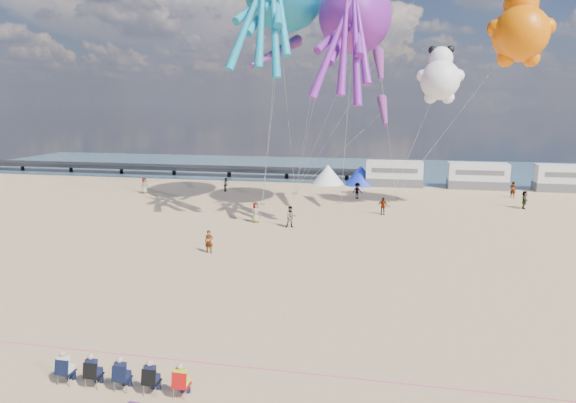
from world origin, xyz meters
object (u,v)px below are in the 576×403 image
at_px(motorhome_1, 478,176).
at_px(beachgoer_0, 144,186).
at_px(motorhome_0, 394,174).
at_px(beachgoer_6, 256,212).
at_px(sandbag_a, 262,204).
at_px(beachgoer_2, 357,191).
at_px(beachgoer_5, 513,190).
at_px(motorhome_2, 566,178).
at_px(beachgoer_7, 226,185).
at_px(windsock_mid, 380,65).
at_px(sandbag_c, 388,206).
at_px(windsock_left, 276,52).
at_px(beachgoer_1, 291,217).
at_px(windsock_right, 384,111).
at_px(beachgoer_4, 525,200).
at_px(kite_panda, 440,80).
at_px(spectator_row, 123,372).
at_px(sandbag_e, 295,193).
at_px(sandbag_d, 396,199).
at_px(kite_teddy_orange, 520,34).
at_px(standing_person, 209,242).
at_px(beachgoer_3, 383,206).
at_px(tent_white, 328,174).
at_px(sandbag_b, 341,203).
at_px(tent_blue, 361,175).
at_px(kite_octopus_purple, 355,17).

distance_m(motorhome_1, beachgoer_0, 38.03).
bearing_deg(motorhome_0, beachgoer_6, -117.55).
bearing_deg(sandbag_a, beachgoer_0, 164.51).
height_order(motorhome_0, beachgoer_2, motorhome_0).
bearing_deg(beachgoer_5, beachgoer_0, 35.69).
relative_size(motorhome_2, beachgoer_2, 3.94).
xyz_separation_m(beachgoer_7, windsock_mid, (16.88, -9.72, 12.18)).
relative_size(motorhome_2, sandbag_c, 13.20).
xyz_separation_m(beachgoer_0, sandbag_a, (14.43, -4.00, -0.76)).
bearing_deg(windsock_mid, beachgoer_0, 160.22).
xyz_separation_m(motorhome_2, beachgoer_6, (-30.34, -21.74, -0.64)).
bearing_deg(sandbag_a, beachgoer_6, -80.15).
bearing_deg(sandbag_c, motorhome_1, 52.51).
bearing_deg(windsock_left, motorhome_1, 59.38).
distance_m(beachgoer_1, windsock_right, 12.74).
xyz_separation_m(motorhome_2, beachgoer_4, (-6.94, -11.25, -0.65)).
relative_size(kite_panda, windsock_left, 0.73).
height_order(spectator_row, sandbag_e, spectator_row).
bearing_deg(windsock_mid, windsock_left, 169.67).
distance_m(motorhome_0, motorhome_2, 19.00).
relative_size(sandbag_d, sandbag_e, 1.00).
bearing_deg(windsock_left, beachgoer_0, -179.74).
bearing_deg(windsock_left, windsock_right, 22.69).
xyz_separation_m(motorhome_1, beachgoer_0, (-36.50, -10.65, -0.63)).
bearing_deg(kite_teddy_orange, sandbag_a, 175.08).
xyz_separation_m(sandbag_a, windsock_mid, (10.92, -2.74, 12.84)).
height_order(motorhome_2, standing_person, motorhome_2).
bearing_deg(beachgoer_3, tent_white, 105.69).
bearing_deg(beachgoer_1, sandbag_b, 55.29).
bearing_deg(motorhome_2, kite_teddy_orange, -121.15).
xyz_separation_m(beachgoer_1, sandbag_a, (-4.46, 8.28, -0.77)).
relative_size(motorhome_2, beachgoer_0, 3.79).
bearing_deg(kite_panda, sandbag_e, 128.98).
height_order(beachgoer_0, beachgoer_4, beachgoer_0).
relative_size(motorhome_2, kite_teddy_orange, 0.86).
xyz_separation_m(tent_blue, windsock_left, (-6.70, -16.53, 13.01)).
relative_size(tent_blue, beachgoer_4, 2.36).
height_order(tent_blue, beachgoer_6, tent_blue).
height_order(sandbag_b, kite_octopus_purple, kite_octopus_purple).
xyz_separation_m(motorhome_1, sandbag_d, (-9.25, -8.97, -1.39)).
height_order(motorhome_1, kite_octopus_purple, kite_octopus_purple).
distance_m(beachgoer_5, sandbag_d, 12.56).
bearing_deg(sandbag_e, beachgoer_0, -170.95).
bearing_deg(windsock_right, kite_teddy_orange, -4.50).
xyz_separation_m(beachgoer_0, windsock_right, (25.80, -5.45, 8.25)).
relative_size(beachgoer_4, sandbag_b, 3.38).
bearing_deg(beachgoer_6, beachgoer_7, 76.08).
relative_size(spectator_row, sandbag_e, 12.20).
relative_size(tent_blue, sandbag_b, 8.00).
xyz_separation_m(motorhome_1, sandbag_a, (-22.08, -14.65, -1.39)).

